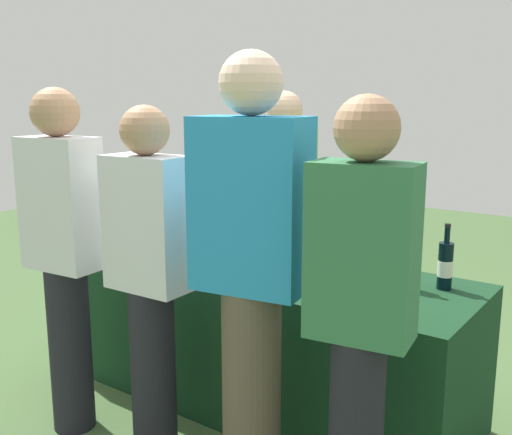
{
  "coord_description": "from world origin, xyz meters",
  "views": [
    {
      "loc": [
        1.74,
        -2.41,
        1.59
      ],
      "look_at": [
        0.0,
        0.0,
        0.99
      ],
      "focal_mm": 42.05,
      "sensor_mm": 36.0,
      "label": 1
    }
  ],
  "objects_px": {
    "wine_glass_2": "(342,276)",
    "wine_glass_1": "(224,251)",
    "wine_glass_0": "(200,250)",
    "guest_1": "(150,271)",
    "wine_bottle_3": "(369,258)",
    "menu_board": "(244,263)",
    "server_pouring": "(283,212)",
    "guest_0": "(64,249)",
    "wine_bottle_1": "(228,231)",
    "wine_bottle_2": "(267,236)",
    "guest_2": "(251,267)",
    "wine_bottle_5": "(445,265)",
    "guest_3": "(360,311)",
    "wine_bottle_0": "(171,220)",
    "wine_bottle_4": "(399,261)"
  },
  "relations": [
    {
      "from": "wine_glass_2",
      "to": "wine_glass_1",
      "type": "bearing_deg",
      "value": 178.9
    },
    {
      "from": "wine_glass_0",
      "to": "guest_1",
      "type": "relative_size",
      "value": 0.08
    },
    {
      "from": "wine_bottle_3",
      "to": "menu_board",
      "type": "relative_size",
      "value": 0.36
    },
    {
      "from": "server_pouring",
      "to": "guest_1",
      "type": "height_order",
      "value": "server_pouring"
    },
    {
      "from": "guest_0",
      "to": "wine_bottle_3",
      "type": "bearing_deg",
      "value": 31.14
    },
    {
      "from": "wine_bottle_1",
      "to": "menu_board",
      "type": "xyz_separation_m",
      "value": [
        -0.43,
        0.71,
        -0.41
      ]
    },
    {
      "from": "wine_bottle_2",
      "to": "wine_glass_0",
      "type": "height_order",
      "value": "wine_bottle_2"
    },
    {
      "from": "guest_0",
      "to": "guest_2",
      "type": "height_order",
      "value": "guest_2"
    },
    {
      "from": "wine_bottle_3",
      "to": "wine_glass_1",
      "type": "relative_size",
      "value": 2.43
    },
    {
      "from": "wine_bottle_5",
      "to": "menu_board",
      "type": "relative_size",
      "value": 0.34
    },
    {
      "from": "menu_board",
      "to": "wine_bottle_2",
      "type": "bearing_deg",
      "value": -58.09
    },
    {
      "from": "wine_glass_1",
      "to": "guest_3",
      "type": "xyz_separation_m",
      "value": [
        1.0,
        -0.51,
        0.05
      ]
    },
    {
      "from": "wine_bottle_3",
      "to": "wine_bottle_5",
      "type": "distance_m",
      "value": 0.34
    },
    {
      "from": "server_pouring",
      "to": "wine_bottle_1",
      "type": "bearing_deg",
      "value": 84.53
    },
    {
      "from": "wine_bottle_1",
      "to": "guest_2",
      "type": "bearing_deg",
      "value": -46.74
    },
    {
      "from": "wine_bottle_3",
      "to": "guest_3",
      "type": "relative_size",
      "value": 0.2
    },
    {
      "from": "wine_bottle_0",
      "to": "wine_bottle_3",
      "type": "bearing_deg",
      "value": -3.2
    },
    {
      "from": "wine_bottle_3",
      "to": "wine_bottle_5",
      "type": "bearing_deg",
      "value": 16.11
    },
    {
      "from": "wine_bottle_5",
      "to": "menu_board",
      "type": "xyz_separation_m",
      "value": [
        -1.63,
        0.66,
        -0.41
      ]
    },
    {
      "from": "wine_bottle_4",
      "to": "guest_0",
      "type": "xyz_separation_m",
      "value": [
        -1.29,
        -0.84,
        0.04
      ]
    },
    {
      "from": "wine_bottle_0",
      "to": "menu_board",
      "type": "height_order",
      "value": "wine_bottle_0"
    },
    {
      "from": "wine_glass_0",
      "to": "wine_bottle_4",
      "type": "bearing_deg",
      "value": 16.63
    },
    {
      "from": "wine_glass_2",
      "to": "guest_2",
      "type": "height_order",
      "value": "guest_2"
    },
    {
      "from": "wine_bottle_2",
      "to": "wine_glass_0",
      "type": "relative_size",
      "value": 2.58
    },
    {
      "from": "wine_bottle_5",
      "to": "menu_board",
      "type": "height_order",
      "value": "wine_bottle_5"
    },
    {
      "from": "server_pouring",
      "to": "wine_glass_1",
      "type": "bearing_deg",
      "value": 103.02
    },
    {
      "from": "wine_bottle_4",
      "to": "guest_1",
      "type": "xyz_separation_m",
      "value": [
        -0.83,
        -0.75,
        -0.01
      ]
    },
    {
      "from": "wine_bottle_2",
      "to": "wine_bottle_4",
      "type": "bearing_deg",
      "value": -5.07
    },
    {
      "from": "wine_bottle_5",
      "to": "menu_board",
      "type": "distance_m",
      "value": 1.8
    },
    {
      "from": "guest_1",
      "to": "server_pouring",
      "type": "bearing_deg",
      "value": 93.58
    },
    {
      "from": "wine_bottle_0",
      "to": "wine_bottle_5",
      "type": "height_order",
      "value": "wine_bottle_0"
    },
    {
      "from": "wine_bottle_5",
      "to": "wine_glass_2",
      "type": "height_order",
      "value": "wine_bottle_5"
    },
    {
      "from": "guest_1",
      "to": "guest_2",
      "type": "xyz_separation_m",
      "value": [
        0.53,
        0.02,
        0.1
      ]
    },
    {
      "from": "wine_bottle_0",
      "to": "server_pouring",
      "type": "bearing_deg",
      "value": 39.34
    },
    {
      "from": "wine_bottle_0",
      "to": "wine_glass_2",
      "type": "xyz_separation_m",
      "value": [
        1.33,
        -0.33,
        -0.03
      ]
    },
    {
      "from": "guest_3",
      "to": "wine_bottle_4",
      "type": "bearing_deg",
      "value": 94.46
    },
    {
      "from": "wine_bottle_5",
      "to": "wine_glass_1",
      "type": "xyz_separation_m",
      "value": [
        -1.0,
        -0.33,
        -0.02
      ]
    },
    {
      "from": "wine_bottle_1",
      "to": "wine_bottle_2",
      "type": "height_order",
      "value": "wine_bottle_1"
    },
    {
      "from": "wine_bottle_3",
      "to": "menu_board",
      "type": "height_order",
      "value": "wine_bottle_3"
    },
    {
      "from": "wine_glass_0",
      "to": "guest_3",
      "type": "relative_size",
      "value": 0.08
    },
    {
      "from": "wine_bottle_4",
      "to": "guest_2",
      "type": "relative_size",
      "value": 0.19
    },
    {
      "from": "wine_bottle_1",
      "to": "guest_2",
      "type": "height_order",
      "value": "guest_2"
    },
    {
      "from": "wine_bottle_5",
      "to": "wine_glass_0",
      "type": "height_order",
      "value": "wine_bottle_5"
    },
    {
      "from": "server_pouring",
      "to": "guest_3",
      "type": "distance_m",
      "value": 1.69
    },
    {
      "from": "wine_glass_1",
      "to": "guest_2",
      "type": "height_order",
      "value": "guest_2"
    },
    {
      "from": "wine_bottle_3",
      "to": "menu_board",
      "type": "xyz_separation_m",
      "value": [
        -1.3,
        0.76,
        -0.41
      ]
    },
    {
      "from": "wine_glass_0",
      "to": "menu_board",
      "type": "height_order",
      "value": "menu_board"
    },
    {
      "from": "wine_bottle_2",
      "to": "guest_1",
      "type": "xyz_separation_m",
      "value": [
        -0.05,
        -0.82,
        -0.0
      ]
    },
    {
      "from": "wine_bottle_1",
      "to": "wine_bottle_4",
      "type": "height_order",
      "value": "wine_bottle_4"
    },
    {
      "from": "wine_bottle_4",
      "to": "guest_2",
      "type": "distance_m",
      "value": 0.8
    }
  ]
}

